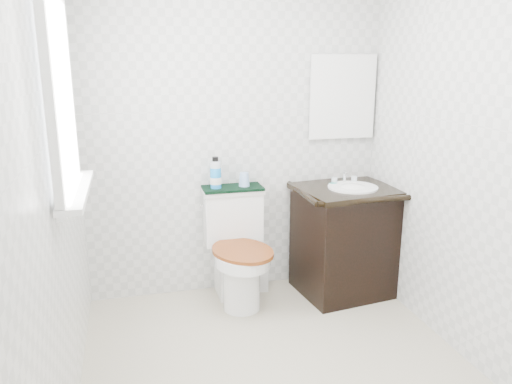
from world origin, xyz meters
name	(u,v)px	position (x,y,z in m)	size (l,w,h in m)	color
floor	(282,375)	(0.00, 0.00, 0.00)	(2.40, 2.40, 0.00)	beige
wall_back	(236,134)	(0.00, 1.20, 1.20)	(2.40, 2.40, 0.00)	silver
wall_front	(418,253)	(0.00, -1.20, 1.20)	(2.40, 2.40, 0.00)	silver
wall_left	(53,179)	(-1.10, 0.00, 1.20)	(2.40, 2.40, 0.00)	silver
wall_right	(474,156)	(1.10, 0.00, 1.20)	(2.40, 2.40, 0.00)	silver
window	(59,96)	(-1.07, 0.25, 1.55)	(0.02, 0.70, 0.90)	white
mirror	(342,97)	(0.82, 1.18, 1.45)	(0.50, 0.02, 0.60)	silver
toilet	(237,254)	(-0.05, 0.97, 0.36)	(0.50, 0.68, 0.81)	white
vanity	(345,237)	(0.77, 0.90, 0.43)	(0.76, 0.68, 0.92)	black
trash_bin	(256,271)	(0.13, 1.10, 0.15)	(0.22, 0.19, 0.29)	silver
towel	(233,188)	(-0.05, 1.09, 0.82)	(0.43, 0.22, 0.02)	black
mouthwash_bottle	(216,174)	(-0.17, 1.09, 0.93)	(0.08, 0.08, 0.23)	#1A8BE4
cup	(244,179)	(0.04, 1.09, 0.88)	(0.08, 0.08, 0.10)	#8CB0E6
soap_bar	(333,183)	(0.70, 1.00, 0.83)	(0.07, 0.05, 0.02)	#197873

